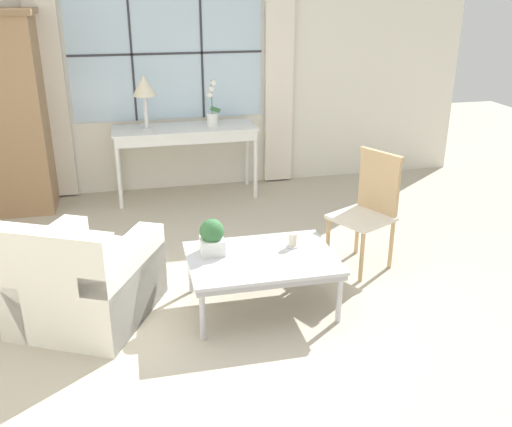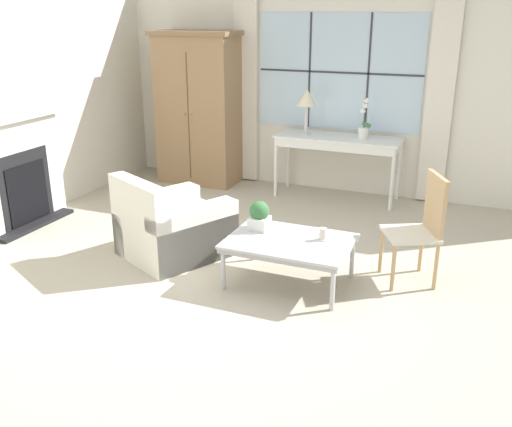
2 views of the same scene
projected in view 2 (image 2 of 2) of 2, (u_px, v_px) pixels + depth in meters
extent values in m
plane|color=#B2A893|center=(246.00, 279.00, 5.23)|extent=(14.00, 14.00, 0.00)
cube|color=silver|center=(339.00, 85.00, 7.39)|extent=(7.20, 0.06, 2.80)
cube|color=silver|center=(339.00, 72.00, 7.30)|extent=(2.15, 0.01, 1.46)
cube|color=#2D2D33|center=(310.00, 71.00, 7.44)|extent=(0.02, 0.02, 1.46)
cube|color=#2D2D33|center=(368.00, 74.00, 7.16)|extent=(0.02, 0.02, 1.46)
cube|color=#2D2D33|center=(338.00, 72.00, 7.30)|extent=(2.15, 0.02, 0.02)
cube|color=silver|center=(246.00, 93.00, 7.83)|extent=(0.33, 0.06, 2.45)
cube|color=silver|center=(439.00, 104.00, 6.91)|extent=(0.33, 0.06, 2.45)
cube|color=silver|center=(19.00, 98.00, 6.37)|extent=(0.06, 7.20, 2.80)
cube|color=black|center=(31.00, 224.00, 6.52)|extent=(0.34, 1.08, 0.04)
cube|color=silver|center=(18.00, 174.00, 6.35)|extent=(0.18, 1.20, 1.20)
cube|color=silver|center=(12.00, 119.00, 6.13)|extent=(0.24, 1.28, 0.04)
cube|color=black|center=(27.00, 193.00, 6.39)|extent=(0.02, 0.58, 0.66)
cube|color=black|center=(26.00, 188.00, 6.37)|extent=(0.01, 0.74, 0.82)
cube|color=silver|center=(1.00, 81.00, 6.02)|extent=(0.01, 0.99, 0.71)
cube|color=#93704C|center=(199.00, 111.00, 7.87)|extent=(1.08, 0.59, 2.01)
cube|color=olive|center=(196.00, 33.00, 7.52)|extent=(1.16, 0.65, 0.06)
cube|color=brown|center=(188.00, 117.00, 7.63)|extent=(0.01, 0.01, 1.68)
sphere|color=#997F4C|center=(185.00, 114.00, 7.63)|extent=(0.03, 0.03, 0.03)
sphere|color=#997F4C|center=(191.00, 115.00, 7.59)|extent=(0.03, 0.03, 0.03)
cube|color=white|center=(338.00, 138.00, 7.23)|extent=(1.59, 0.56, 0.03)
cube|color=white|center=(338.00, 143.00, 7.25)|extent=(1.52, 0.54, 0.10)
cylinder|color=white|center=(276.00, 167.00, 7.43)|extent=(0.04, 0.04, 0.78)
cylinder|color=white|center=(392.00, 180.00, 6.89)|extent=(0.04, 0.04, 0.78)
cylinder|color=white|center=(288.00, 159.00, 7.85)|extent=(0.04, 0.04, 0.78)
cylinder|color=white|center=(399.00, 170.00, 7.30)|extent=(0.04, 0.04, 0.78)
cylinder|color=silver|center=(306.00, 134.00, 7.32)|extent=(0.12, 0.12, 0.02)
cylinder|color=silver|center=(306.00, 119.00, 7.26)|extent=(0.04, 0.04, 0.35)
cone|color=beige|center=(307.00, 97.00, 7.16)|extent=(0.25, 0.25, 0.21)
cylinder|color=white|center=(363.00, 133.00, 7.09)|extent=(0.12, 0.12, 0.14)
cylinder|color=#336638|center=(364.00, 113.00, 7.00)|extent=(0.01, 0.01, 0.36)
cube|color=#336638|center=(367.00, 125.00, 7.04)|extent=(0.12, 0.02, 0.08)
sphere|color=white|center=(363.00, 111.00, 7.01)|extent=(0.07, 0.07, 0.07)
sphere|color=white|center=(365.00, 106.00, 6.98)|extent=(0.07, 0.07, 0.07)
sphere|color=white|center=(367.00, 101.00, 6.95)|extent=(0.07, 0.07, 0.07)
cube|color=silver|center=(176.00, 234.00, 5.69)|extent=(1.17, 1.21, 0.44)
cube|color=silver|center=(139.00, 202.00, 5.31)|extent=(0.83, 0.52, 0.40)
cube|color=silver|center=(158.00, 219.00, 5.90)|extent=(0.59, 0.93, 0.58)
cube|color=silver|center=(194.00, 236.00, 5.44)|extent=(0.59, 0.93, 0.58)
cube|color=beige|center=(410.00, 234.00, 5.05)|extent=(0.59, 0.59, 0.03)
cube|color=tan|center=(435.00, 206.00, 4.98)|extent=(0.21, 0.38, 0.48)
cube|color=tan|center=(438.00, 178.00, 4.89)|extent=(0.23, 0.40, 0.05)
cylinder|color=tan|center=(393.00, 268.00, 4.94)|extent=(0.04, 0.04, 0.44)
cylinder|color=tan|center=(381.00, 250.00, 5.30)|extent=(0.04, 0.04, 0.44)
cylinder|color=tan|center=(436.00, 267.00, 4.97)|extent=(0.04, 0.04, 0.44)
cylinder|color=tan|center=(421.00, 249.00, 5.32)|extent=(0.04, 0.04, 0.44)
cube|color=#BCBCC1|center=(290.00, 241.00, 5.02)|extent=(1.08, 0.77, 0.03)
cube|color=#A0A0A4|center=(290.00, 244.00, 5.03)|extent=(1.06, 0.76, 0.04)
cylinder|color=#BCBCC1|center=(223.00, 269.00, 4.98)|extent=(0.04, 0.04, 0.39)
cylinder|color=#BCBCC1|center=(333.00, 289.00, 4.63)|extent=(0.04, 0.04, 0.39)
cylinder|color=#BCBCC1|center=(253.00, 241.00, 5.56)|extent=(0.04, 0.04, 0.39)
cylinder|color=#BCBCC1|center=(352.00, 257.00, 5.21)|extent=(0.04, 0.04, 0.39)
cube|color=white|center=(259.00, 223.00, 5.24)|extent=(0.17, 0.17, 0.12)
sphere|color=#336638|center=(259.00, 211.00, 5.20)|extent=(0.18, 0.18, 0.18)
cylinder|color=silver|center=(323.00, 239.00, 5.01)|extent=(0.09, 0.09, 0.01)
cylinder|color=beige|center=(323.00, 233.00, 4.99)|extent=(0.06, 0.06, 0.10)
cylinder|color=black|center=(323.00, 227.00, 4.98)|extent=(0.00, 0.00, 0.01)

